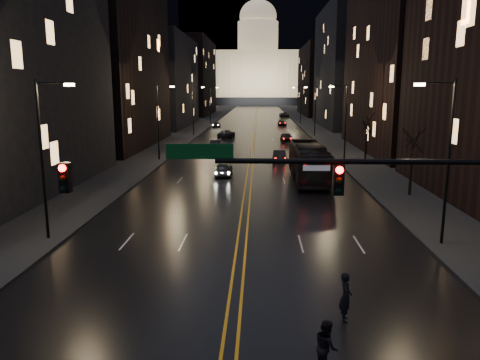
# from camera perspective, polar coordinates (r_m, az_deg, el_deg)

# --- Properties ---
(ground) EXTENTS (900.00, 900.00, 0.00)m
(ground) POSITION_cam_1_polar(r_m,az_deg,el_deg) (17.24, -1.09, -18.46)
(ground) COLOR black
(ground) RESTS_ON ground
(road) EXTENTS (20.00, 320.00, 0.02)m
(road) POSITION_cam_1_polar(r_m,az_deg,el_deg) (145.22, 1.96, 7.74)
(road) COLOR black
(road) RESTS_ON ground
(sidewalk_left) EXTENTS (8.00, 320.00, 0.16)m
(sidewalk_left) POSITION_cam_1_polar(r_m,az_deg,el_deg) (145.98, -3.59, 7.77)
(sidewalk_left) COLOR black
(sidewalk_left) RESTS_ON ground
(sidewalk_right) EXTENTS (8.00, 320.00, 0.16)m
(sidewalk_right) POSITION_cam_1_polar(r_m,az_deg,el_deg) (145.80, 7.52, 7.69)
(sidewalk_right) COLOR black
(sidewalk_right) RESTS_ON ground
(center_line) EXTENTS (0.62, 320.00, 0.01)m
(center_line) POSITION_cam_1_polar(r_m,az_deg,el_deg) (145.22, 1.96, 7.74)
(center_line) COLOR orange
(center_line) RESTS_ON road
(building_left_mid) EXTENTS (12.00, 30.00, 28.00)m
(building_left_mid) POSITION_cam_1_polar(r_m,az_deg,el_deg) (72.58, -15.83, 15.03)
(building_left_mid) COLOR black
(building_left_mid) RESTS_ON ground
(building_left_far) EXTENTS (12.00, 34.00, 20.00)m
(building_left_far) POSITION_cam_1_polar(r_m,az_deg,el_deg) (109.20, -9.47, 11.73)
(building_left_far) COLOR black
(building_left_far) RESTS_ON ground
(building_left_dist) EXTENTS (12.00, 40.00, 24.00)m
(building_left_dist) POSITION_cam_1_polar(r_m,az_deg,el_deg) (156.55, -5.87, 12.32)
(building_left_dist) COLOR black
(building_left_dist) RESTS_ON ground
(building_right_tall) EXTENTS (12.00, 30.00, 38.00)m
(building_right_tall) POSITION_cam_1_polar(r_m,az_deg,el_deg) (68.81, 20.43, 19.21)
(building_right_tall) COLOR black
(building_right_tall) RESTS_ON ground
(building_right_mid) EXTENTS (12.00, 34.00, 26.00)m
(building_right_mid) POSITION_cam_1_polar(r_m,az_deg,el_deg) (108.93, 13.29, 13.17)
(building_right_mid) COLOR black
(building_right_mid) RESTS_ON ground
(building_right_dist) EXTENTS (12.00, 40.00, 22.00)m
(building_right_dist) POSITION_cam_1_polar(r_m,az_deg,el_deg) (156.29, 9.91, 11.85)
(building_right_dist) COLOR black
(building_right_dist) RESTS_ON ground
(mountain_ridge) EXTENTS (520.00, 60.00, 130.00)m
(mountain_ridge) POSITION_cam_1_polar(r_m,az_deg,el_deg) (400.90, 8.34, 19.09)
(mountain_ridge) COLOR black
(mountain_ridge) RESTS_ON ground
(capitol) EXTENTS (90.00, 50.00, 58.50)m
(capitol) POSITION_cam_1_polar(r_m,az_deg,el_deg) (265.11, 2.17, 12.96)
(capitol) COLOR black
(capitol) RESTS_ON ground
(traffic_signal) EXTENTS (17.29, 0.45, 7.00)m
(traffic_signal) POSITION_cam_1_polar(r_m,az_deg,el_deg) (16.14, 20.28, -1.77)
(traffic_signal) COLOR black
(traffic_signal) RESTS_ON ground
(streetlamp_right_near) EXTENTS (2.13, 0.25, 9.00)m
(streetlamp_right_near) POSITION_cam_1_polar(r_m,az_deg,el_deg) (27.08, 23.76, 2.90)
(streetlamp_right_near) COLOR black
(streetlamp_right_near) RESTS_ON ground
(streetlamp_left_near) EXTENTS (2.13, 0.25, 9.00)m
(streetlamp_left_near) POSITION_cam_1_polar(r_m,az_deg,el_deg) (27.80, -22.70, 3.17)
(streetlamp_left_near) COLOR black
(streetlamp_left_near) RESTS_ON ground
(streetlamp_right_mid) EXTENTS (2.13, 0.25, 9.00)m
(streetlamp_right_mid) POSITION_cam_1_polar(r_m,az_deg,el_deg) (55.96, 12.60, 7.33)
(streetlamp_right_mid) COLOR black
(streetlamp_right_mid) RESTS_ON ground
(streetlamp_left_mid) EXTENTS (2.13, 0.25, 9.00)m
(streetlamp_left_mid) POSITION_cam_1_polar(r_m,az_deg,el_deg) (56.31, -9.80, 7.46)
(streetlamp_left_mid) COLOR black
(streetlamp_left_mid) RESTS_ON ground
(streetlamp_right_far) EXTENTS (2.13, 0.25, 9.00)m
(streetlamp_right_far) POSITION_cam_1_polar(r_m,az_deg,el_deg) (85.61, 9.05, 8.67)
(streetlamp_right_far) COLOR black
(streetlamp_right_far) RESTS_ON ground
(streetlamp_left_far) EXTENTS (2.13, 0.25, 9.00)m
(streetlamp_left_far) POSITION_cam_1_polar(r_m,az_deg,el_deg) (85.85, -5.61, 8.76)
(streetlamp_left_far) COLOR black
(streetlamp_left_far) RESTS_ON ground
(streetlamp_right_dist) EXTENTS (2.13, 0.25, 9.00)m
(streetlamp_right_dist) POSITION_cam_1_polar(r_m,az_deg,el_deg) (115.45, 7.32, 9.31)
(streetlamp_right_dist) COLOR black
(streetlamp_right_dist) RESTS_ON ground
(streetlamp_left_dist) EXTENTS (2.13, 0.25, 9.00)m
(streetlamp_left_dist) POSITION_cam_1_polar(r_m,az_deg,el_deg) (115.62, -3.56, 9.38)
(streetlamp_left_dist) COLOR black
(streetlamp_left_dist) RESTS_ON ground
(tree_right_mid) EXTENTS (2.40, 2.40, 6.65)m
(tree_right_mid) POSITION_cam_1_polar(r_m,az_deg,el_deg) (39.10, 20.37, 4.57)
(tree_right_mid) COLOR black
(tree_right_mid) RESTS_ON ground
(tree_right_far) EXTENTS (2.40, 2.40, 6.65)m
(tree_right_far) POSITION_cam_1_polar(r_m,az_deg,el_deg) (54.48, 15.22, 6.52)
(tree_right_far) COLOR black
(tree_right_far) RESTS_ON ground
(bus) EXTENTS (2.91, 12.41, 3.46)m
(bus) POSITION_cam_1_polar(r_m,az_deg,el_deg) (44.25, 8.37, 2.17)
(bus) COLOR black
(bus) RESTS_ON ground
(oncoming_car_a) EXTENTS (1.66, 4.09, 1.39)m
(oncoming_car_a) POSITION_cam_1_polar(r_m,az_deg,el_deg) (46.00, -1.98, 1.32)
(oncoming_car_a) COLOR black
(oncoming_car_a) RESTS_ON ground
(oncoming_car_b) EXTENTS (1.46, 4.16, 1.37)m
(oncoming_car_b) POSITION_cam_1_polar(r_m,az_deg,el_deg) (66.65, -2.97, 4.34)
(oncoming_car_b) COLOR black
(oncoming_car_b) RESTS_ON ground
(oncoming_car_c) EXTENTS (3.01, 5.51, 1.46)m
(oncoming_car_c) POSITION_cam_1_polar(r_m,az_deg,el_deg) (81.95, -1.66, 5.65)
(oncoming_car_c) COLOR black
(oncoming_car_c) RESTS_ON ground
(oncoming_car_d) EXTENTS (2.03, 4.47, 1.27)m
(oncoming_car_d) POSITION_cam_1_polar(r_m,az_deg,el_deg) (104.43, -2.89, 6.76)
(oncoming_car_d) COLOR black
(oncoming_car_d) RESTS_ON ground
(receding_car_a) EXTENTS (1.78, 4.30, 1.38)m
(receding_car_a) POSITION_cam_1_polar(r_m,az_deg,el_deg) (55.11, 4.84, 2.91)
(receding_car_a) COLOR black
(receding_car_a) RESTS_ON ground
(receding_car_b) EXTENTS (1.98, 4.47, 1.50)m
(receding_car_b) POSITION_cam_1_polar(r_m,az_deg,el_deg) (76.05, 5.69, 5.19)
(receding_car_b) COLOR black
(receding_car_b) RESTS_ON ground
(receding_car_c) EXTENTS (2.06, 4.55, 1.29)m
(receding_car_c) POSITION_cam_1_polar(r_m,az_deg,el_deg) (110.00, 5.15, 6.96)
(receding_car_c) COLOR black
(receding_car_c) RESTS_ON ground
(receding_car_d) EXTENTS (2.85, 5.58, 1.51)m
(receding_car_d) POSITION_cam_1_polar(r_m,az_deg,el_deg) (142.32, 5.41, 7.93)
(receding_car_d) COLOR black
(receding_car_d) RESTS_ON ground
(pedestrian_a) EXTENTS (0.48, 0.70, 1.88)m
(pedestrian_a) POSITION_cam_1_polar(r_m,az_deg,el_deg) (18.22, 12.76, -13.74)
(pedestrian_a) COLOR black
(pedestrian_a) RESTS_ON ground
(pedestrian_b) EXTENTS (0.59, 0.89, 1.71)m
(pedestrian_b) POSITION_cam_1_polar(r_m,az_deg,el_deg) (15.20, 10.47, -19.32)
(pedestrian_b) COLOR black
(pedestrian_b) RESTS_ON ground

